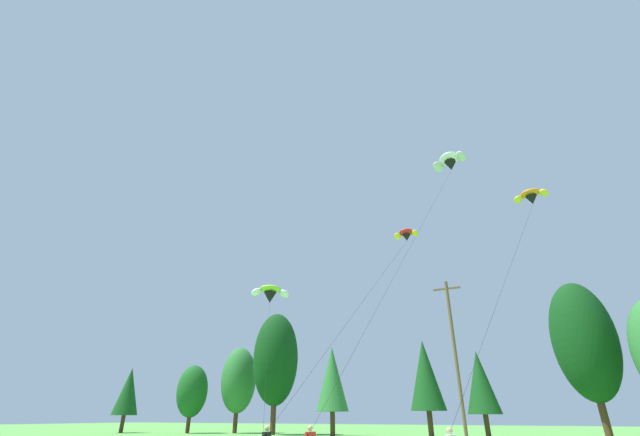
{
  "coord_description": "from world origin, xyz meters",
  "views": [
    {
      "loc": [
        8.78,
        1.87,
        2.05
      ],
      "look_at": [
        -1.57,
        23.35,
        13.45
      ],
      "focal_mm": 23.28,
      "sensor_mm": 36.0,
      "label": 1
    }
  ],
  "objects_px": {
    "utility_pole": "(455,354)",
    "parafoil_kite_low_lime_white": "(270,293)",
    "parafoil_kite_high_red_yellow": "(406,235)",
    "parafoil_kite_far_orange": "(531,197)",
    "parafoil_kite_mid_white": "(450,162)"
  },
  "relations": [
    {
      "from": "parafoil_kite_far_orange",
      "to": "utility_pole",
      "type": "bearing_deg",
      "value": 178.87
    },
    {
      "from": "parafoil_kite_high_red_yellow",
      "to": "parafoil_kite_low_lime_white",
      "type": "xyz_separation_m",
      "value": [
        -13.92,
        2.18,
        -2.54
      ]
    },
    {
      "from": "utility_pole",
      "to": "parafoil_kite_low_lime_white",
      "type": "distance_m",
      "value": 17.13
    },
    {
      "from": "parafoil_kite_low_lime_white",
      "to": "parafoil_kite_far_orange",
      "type": "bearing_deg",
      "value": 5.36
    },
    {
      "from": "utility_pole",
      "to": "parafoil_kite_low_lime_white",
      "type": "height_order",
      "value": "parafoil_kite_low_lime_white"
    },
    {
      "from": "utility_pole",
      "to": "parafoil_kite_far_orange",
      "type": "bearing_deg",
      "value": -1.13
    },
    {
      "from": "parafoil_kite_high_red_yellow",
      "to": "parafoil_kite_far_orange",
      "type": "relative_size",
      "value": 0.8
    },
    {
      "from": "parafoil_kite_far_orange",
      "to": "parafoil_kite_low_lime_white",
      "type": "relative_size",
      "value": 1.06
    },
    {
      "from": "parafoil_kite_mid_white",
      "to": "parafoil_kite_low_lime_white",
      "type": "bearing_deg",
      "value": -166.7
    },
    {
      "from": "parafoil_kite_high_red_yellow",
      "to": "parafoil_kite_low_lime_white",
      "type": "relative_size",
      "value": 0.84
    },
    {
      "from": "parafoil_kite_mid_white",
      "to": "parafoil_kite_low_lime_white",
      "type": "xyz_separation_m",
      "value": [
        -17.49,
        -4.13,
        -12.21
      ]
    },
    {
      "from": "utility_pole",
      "to": "parafoil_kite_low_lime_white",
      "type": "xyz_separation_m",
      "value": [
        -15.81,
        -2.37,
        6.16
      ]
    },
    {
      "from": "parafoil_kite_mid_white",
      "to": "parafoil_kite_far_orange",
      "type": "height_order",
      "value": "parafoil_kite_mid_white"
    },
    {
      "from": "utility_pole",
      "to": "parafoil_kite_mid_white",
      "type": "distance_m",
      "value": 18.53
    },
    {
      "from": "utility_pole",
      "to": "parafoil_kite_high_red_yellow",
      "type": "relative_size",
      "value": 0.84
    }
  ]
}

